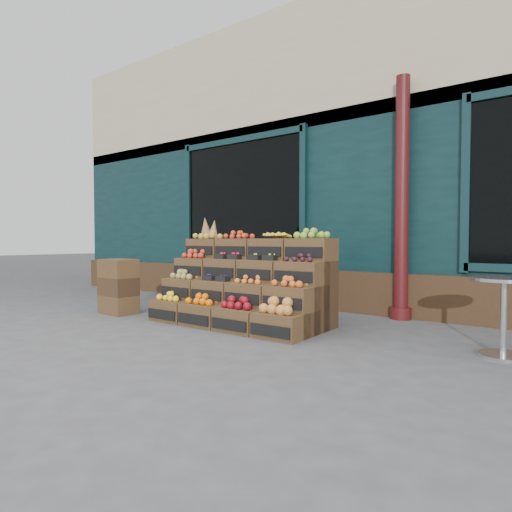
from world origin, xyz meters
The scene contains 6 objects.
ground centered at (0.00, 0.00, 0.00)m, with size 60.00×60.00×0.00m, color #4A4A4C.
shop_facade centered at (0.00, 5.11, 2.40)m, with size 12.00×6.24×4.80m.
crate_display centered at (-0.33, 0.62, 0.43)m, with size 2.21×1.08×1.38m.
spare_crates centered at (-2.20, 0.09, 0.39)m, with size 0.54×0.39×0.78m.
bistro_table centered at (2.54, 0.70, 0.45)m, with size 0.57×0.57×0.72m.
shopkeeper centered at (-1.25, 2.73, 1.05)m, with size 0.77×0.50×2.10m, color #13441A.
Camera 1 is at (2.99, -3.66, 1.04)m, focal length 30.00 mm.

